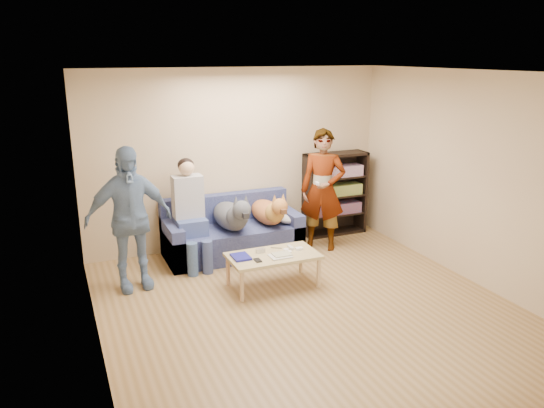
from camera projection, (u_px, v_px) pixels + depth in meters
name	position (u px, v px, depth m)	size (l,w,h in m)	color
ground	(314.00, 313.00, 5.88)	(5.00, 5.00, 0.00)	olive
ceiling	(320.00, 73.00, 5.17)	(5.00, 5.00, 0.00)	white
wall_back	(237.00, 159.00, 7.74)	(4.50, 4.50, 0.00)	tan
wall_front	(502.00, 300.00, 3.31)	(4.50, 4.50, 0.00)	tan
wall_left	(91.00, 227.00, 4.68)	(5.00, 5.00, 0.00)	tan
wall_right	(483.00, 181.00, 6.37)	(5.00, 5.00, 0.00)	tan
blanket	(289.00, 219.00, 7.63)	(0.36, 0.30, 0.12)	#B0B1B5
person_standing_right	(323.00, 190.00, 7.64)	(0.64, 0.42, 1.76)	gray
person_standing_left	(129.00, 219.00, 6.31)	(1.03, 0.43, 1.76)	#7797BF
held_controller	(317.00, 183.00, 7.34)	(0.04, 0.12, 0.03)	silver
notebook_blue	(241.00, 257.00, 6.35)	(0.20, 0.26, 0.03)	navy
papers	(280.00, 256.00, 6.39)	(0.26, 0.20, 0.01)	beige
magazine	(282.00, 254.00, 6.41)	(0.22, 0.17, 0.01)	#ACAA89
camera_silver	(260.00, 251.00, 6.51)	(0.11, 0.06, 0.05)	#B1B1B6
controller_a	(291.00, 247.00, 6.65)	(0.04, 0.13, 0.03)	silver
controller_b	(299.00, 249.00, 6.61)	(0.09, 0.06, 0.03)	white
headphone_cup_a	(289.00, 252.00, 6.51)	(0.07, 0.07, 0.02)	white
headphone_cup_b	(286.00, 250.00, 6.58)	(0.07, 0.07, 0.02)	white
pen_orange	(277.00, 259.00, 6.31)	(0.01, 0.01, 0.14)	orange
pen_black	(276.00, 248.00, 6.66)	(0.01, 0.01, 0.14)	black
wallet	(258.00, 260.00, 6.26)	(0.07, 0.12, 0.01)	black
sofa	(231.00, 235.00, 7.57)	(1.90, 0.85, 0.82)	#515B93
person_seated	(190.00, 209.00, 7.09)	(0.40, 0.73, 1.47)	#455C99
dog_gray	(232.00, 215.00, 7.28)	(0.41, 1.25, 0.59)	#4C4D56
dog_tan	(269.00, 212.00, 7.53)	(0.37, 1.15, 0.54)	#C66A3C
coffee_table	(273.00, 258.00, 6.47)	(1.10, 0.60, 0.42)	tan
bookshelf	(335.00, 192.00, 8.34)	(1.00, 0.34, 1.30)	black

